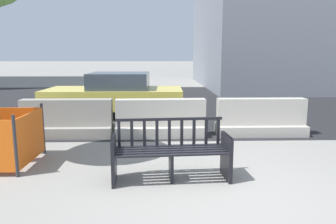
{
  "coord_description": "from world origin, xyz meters",
  "views": [
    {
      "loc": [
        -0.82,
        -4.02,
        1.8
      ],
      "look_at": [
        -0.64,
        2.03,
        0.75
      ],
      "focal_mm": 35.0,
      "sensor_mm": 36.0,
      "label": 1
    }
  ],
  "objects_px": {
    "car_taxi_near": "(116,95)",
    "jersey_barrier_centre": "(161,121)",
    "jersey_barrier_right": "(261,120)",
    "jersey_barrier_left": "(67,121)",
    "street_bench": "(171,153)"
  },
  "relations": [
    {
      "from": "car_taxi_near",
      "to": "jersey_barrier_centre",
      "type": "bearing_deg",
      "value": -62.5
    },
    {
      "from": "car_taxi_near",
      "to": "jersey_barrier_right",
      "type": "bearing_deg",
      "value": -34.75
    },
    {
      "from": "jersey_barrier_left",
      "to": "car_taxi_near",
      "type": "height_order",
      "value": "car_taxi_near"
    },
    {
      "from": "jersey_barrier_right",
      "to": "car_taxi_near",
      "type": "height_order",
      "value": "car_taxi_near"
    },
    {
      "from": "street_bench",
      "to": "jersey_barrier_centre",
      "type": "xyz_separation_m",
      "value": [
        -0.13,
        2.64,
        -0.06
      ]
    },
    {
      "from": "jersey_barrier_centre",
      "to": "jersey_barrier_right",
      "type": "bearing_deg",
      "value": 1.27
    },
    {
      "from": "car_taxi_near",
      "to": "jersey_barrier_left",
      "type": "bearing_deg",
      "value": -106.71
    },
    {
      "from": "jersey_barrier_right",
      "to": "jersey_barrier_left",
      "type": "bearing_deg",
      "value": -179.72
    },
    {
      "from": "jersey_barrier_left",
      "to": "jersey_barrier_right",
      "type": "distance_m",
      "value": 4.38
    },
    {
      "from": "street_bench",
      "to": "jersey_barrier_right",
      "type": "height_order",
      "value": "street_bench"
    },
    {
      "from": "jersey_barrier_centre",
      "to": "jersey_barrier_left",
      "type": "distance_m",
      "value": 2.09
    },
    {
      "from": "jersey_barrier_right",
      "to": "car_taxi_near",
      "type": "xyz_separation_m",
      "value": [
        -3.62,
        2.51,
        0.3
      ]
    },
    {
      "from": "street_bench",
      "to": "jersey_barrier_right",
      "type": "xyz_separation_m",
      "value": [
        2.16,
        2.69,
        -0.06
      ]
    },
    {
      "from": "jersey_barrier_right",
      "to": "jersey_barrier_centre",
      "type": "bearing_deg",
      "value": -178.73
    },
    {
      "from": "street_bench",
      "to": "car_taxi_near",
      "type": "height_order",
      "value": "car_taxi_near"
    }
  ]
}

